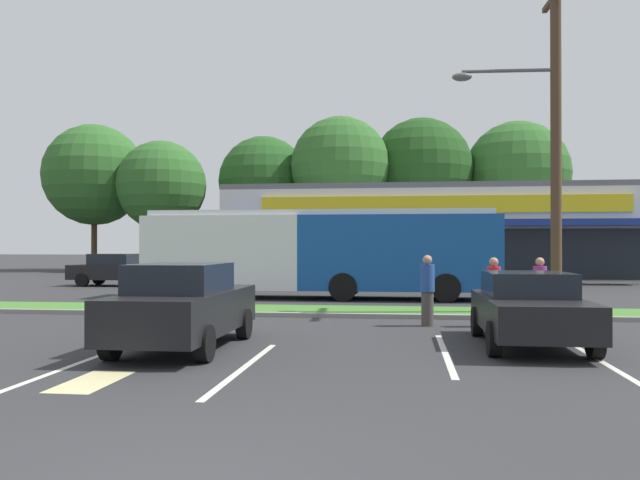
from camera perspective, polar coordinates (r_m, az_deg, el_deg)
The scene contains 23 objects.
grass_median at distance 19.39m, azimuth 1.47°, elevation -6.12°, with size 56.00×2.20×0.12m, color #427A2D.
curb_lip at distance 18.18m, azimuth 1.09°, elevation -6.51°, with size 56.00×0.24×0.12m, color gray.
parking_stripe_0 at distance 11.88m, azimuth -20.38°, elevation -10.02°, with size 0.12×4.80×0.01m, color silver.
parking_stripe_1 at distance 10.99m, azimuth -6.53°, elevation -10.83°, with size 0.12×4.80×0.01m, color silver.
parking_stripe_2 at distance 12.48m, azimuth 10.74°, elevation -9.57°, with size 0.12×4.80×0.01m, color silver.
parking_stripe_3 at distance 12.78m, azimuth 22.61°, elevation -9.33°, with size 0.12×4.80×0.01m, color silver.
lot_arrow at distance 10.37m, azimuth -19.10°, elevation -11.44°, with size 0.70×1.60×0.01m, color beige.
storefront_building at distance 41.73m, azimuth 9.90°, elevation 0.52°, with size 23.99×14.31×5.31m.
tree_far_left at distance 54.28m, azimuth -18.87°, elevation 5.32°, with size 7.79×7.79×11.28m.
tree_left at distance 50.92m, azimuth -13.50°, elevation 4.60°, with size 6.64×6.64×9.75m.
tree_mid_left at distance 51.88m, azimuth -4.87°, elevation 5.05°, with size 7.01×7.01×10.43m.
tree_mid at distance 49.08m, azimuth 1.77°, elevation 6.36°, with size 7.33×7.33×11.44m.
tree_mid_right at distance 51.20m, azimuth 8.75°, elevation 6.06°, with size 7.75×7.75×11.63m.
tree_right at distance 53.02m, azimuth 16.65°, elevation 5.53°, with size 7.96×7.96×11.44m.
utility_pole at distance 19.85m, azimuth 19.25°, elevation 8.72°, with size 3.03×2.40×9.58m.
city_bus at distance 24.50m, azimuth -0.02°, elevation -0.93°, with size 13.04×2.73×3.25m.
bus_stop_bench at distance 18.52m, azimuth -14.22°, elevation -5.00°, with size 1.60×0.45×0.95m.
car_0 at distance 12.95m, azimuth -11.69°, elevation -5.56°, with size 1.89×4.53×1.64m.
car_1 at distance 33.37m, azimuth -17.10°, elevation -2.45°, with size 4.43×1.95×1.55m.
car_2 at distance 13.71m, azimuth 17.57°, elevation -5.60°, with size 1.94×4.31×1.44m.
pedestrian_near_bench at distance 16.64m, azimuth 14.75°, elevation -4.34°, with size 0.34×0.34×1.68m.
pedestrian_by_pole at distance 16.44m, azimuth 9.24°, elevation -4.31°, with size 0.35×0.35×1.74m.
pedestrian_mid at distance 17.71m, azimuth 18.43°, elevation -4.12°, with size 0.34×0.34×1.67m.
Camera 1 is at (1.90, -5.20, 2.00)m, focal length 37.13 mm.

